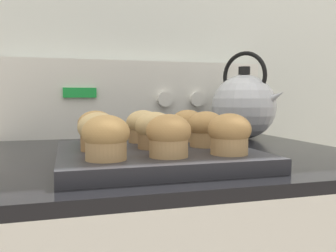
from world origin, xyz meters
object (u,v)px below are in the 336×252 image
at_px(muffin_r0_c2, 229,134).
at_px(muffin_r2_c0, 96,128).
at_px(muffin_pan, 154,155).
at_px(muffin_r1_c2, 206,129).
at_px(muffin_r2_c2, 188,125).
at_px(tea_kettle, 244,105).
at_px(muffin_r0_c1, 169,136).
at_px(muffin_r1_c0, 98,132).
at_px(muffin_r0_c0, 106,138).
at_px(muffin_r1_c1, 154,130).
at_px(muffin_r2_c1, 143,126).

height_order(muffin_r0_c2, muffin_r2_c0, same).
xyz_separation_m(muffin_pan, muffin_r1_c2, (0.09, -0.00, 0.04)).
height_order(muffin_r1_c2, muffin_r2_c2, same).
xyz_separation_m(muffin_pan, tea_kettle, (0.31, 0.27, 0.08)).
xyz_separation_m(muffin_r0_c2, muffin_r2_c0, (-0.18, 0.18, 0.00)).
bearing_deg(muffin_r0_c1, muffin_r1_c0, 134.64).
bearing_deg(muffin_r1_c2, muffin_r0_c0, -153.65).
relative_size(muffin_r0_c0, muffin_r0_c1, 1.00).
distance_m(muffin_r0_c1, muffin_r1_c2, 0.13).
xyz_separation_m(muffin_r1_c2, tea_kettle, (0.22, 0.27, 0.04)).
distance_m(muffin_r1_c0, muffin_r2_c0, 0.09).
distance_m(muffin_r0_c0, muffin_r2_c0, 0.18).
xyz_separation_m(muffin_r0_c0, tea_kettle, (0.40, 0.36, 0.04)).
distance_m(muffin_r0_c1, tea_kettle, 0.47).
bearing_deg(muffin_r0_c0, muffin_r2_c2, 45.07).
height_order(muffin_r2_c0, tea_kettle, tea_kettle).
xyz_separation_m(muffin_r1_c1, muffin_r2_c0, (-0.09, 0.09, 0.00)).
relative_size(muffin_r2_c1, tea_kettle, 0.28).
xyz_separation_m(muffin_pan, muffin_r0_c0, (-0.09, -0.09, 0.04)).
relative_size(muffin_r1_c2, muffin_r2_c2, 1.00).
relative_size(muffin_r1_c1, muffin_r2_c2, 1.00).
bearing_deg(muffin_r2_c2, muffin_pan, -135.38).
distance_m(muffin_r0_c2, muffin_r2_c0, 0.26).
relative_size(muffin_r0_c2, muffin_r1_c1, 1.00).
height_order(muffin_r1_c1, muffin_r1_c2, same).
bearing_deg(muffin_r2_c1, tea_kettle, 29.77).
height_order(muffin_r0_c1, tea_kettle, tea_kettle).
bearing_deg(muffin_r2_c0, muffin_r1_c1, -44.12).
xyz_separation_m(muffin_r0_c0, muffin_r1_c2, (0.18, 0.09, 0.00)).
height_order(muffin_pan, tea_kettle, tea_kettle).
relative_size(muffin_r0_c1, tea_kettle, 0.28).
bearing_deg(muffin_r1_c2, tea_kettle, 51.06).
relative_size(muffin_r1_c2, muffin_r2_c1, 1.00).
xyz_separation_m(muffin_pan, muffin_r0_c2, (0.09, -0.09, 0.04)).
relative_size(muffin_r0_c0, muffin_r0_c2, 1.00).
relative_size(muffin_r1_c1, muffin_r2_c1, 1.00).
distance_m(muffin_r0_c0, muffin_r1_c1, 0.13).
height_order(muffin_pan, muffin_r2_c0, muffin_r2_c0).
bearing_deg(muffin_r1_c1, muffin_r0_c0, -134.31).
bearing_deg(muffin_r1_c2, muffin_r2_c0, 153.79).
xyz_separation_m(muffin_r0_c2, muffin_r1_c1, (-0.09, 0.09, 0.00)).
distance_m(muffin_pan, muffin_r1_c0, 0.10).
height_order(muffin_r0_c2, muffin_r2_c2, same).
xyz_separation_m(muffin_r0_c1, muffin_r0_c2, (0.09, -0.00, 0.00)).
relative_size(muffin_r1_c1, muffin_r1_c2, 1.00).
relative_size(muffin_pan, muffin_r2_c0, 4.82).
distance_m(muffin_r0_c1, muffin_r2_c2, 0.20).
xyz_separation_m(muffin_r0_c2, muffin_r1_c0, (-0.18, 0.09, 0.00)).
distance_m(muffin_r0_c0, muffin_r1_c2, 0.20).
distance_m(muffin_pan, muffin_r0_c0, 0.13).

